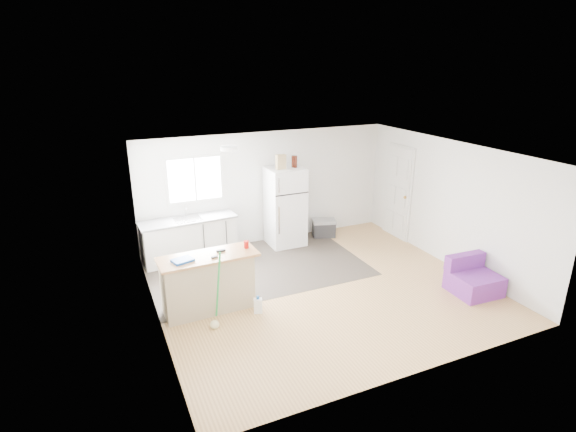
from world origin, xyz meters
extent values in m
cube|color=#AB7C47|center=(0.00, 0.00, -0.01)|extent=(5.50, 5.00, 0.01)
cube|color=white|center=(0.00, 0.00, 2.40)|extent=(5.50, 5.00, 0.01)
cube|color=white|center=(0.00, 2.50, 1.20)|extent=(5.50, 0.01, 2.40)
cube|color=white|center=(0.00, -2.50, 1.20)|extent=(5.50, 0.01, 2.40)
cube|color=white|center=(-2.75, 0.00, 1.20)|extent=(0.01, 5.00, 2.40)
cube|color=white|center=(2.75, 0.00, 1.20)|extent=(0.01, 5.00, 2.40)
cube|color=#352E28|center=(-0.73, 1.25, 0.00)|extent=(4.05, 2.50, 0.00)
cube|color=white|center=(-1.55, 2.49, 1.55)|extent=(1.18, 0.04, 0.98)
cube|color=white|center=(-1.55, 2.47, 1.55)|extent=(1.05, 0.01, 0.85)
cube|color=white|center=(-1.55, 2.46, 1.55)|extent=(0.03, 0.02, 0.85)
cube|color=white|center=(2.72, 1.55, 1.01)|extent=(0.05, 0.82, 2.03)
cube|color=white|center=(2.73, 1.55, 1.02)|extent=(0.03, 0.92, 2.10)
sphere|color=gold|center=(2.67, 1.23, 1.00)|extent=(0.07, 0.07, 0.07)
cylinder|color=white|center=(-1.20, 1.20, 2.36)|extent=(0.30, 0.30, 0.07)
cube|color=white|center=(-1.80, 2.21, 0.40)|extent=(1.87, 0.68, 0.81)
cube|color=gray|center=(-1.80, 2.21, 0.82)|extent=(1.92, 0.72, 0.04)
cube|color=silver|center=(-1.80, 2.18, 0.82)|extent=(0.53, 0.42, 0.05)
cube|color=tan|center=(-1.96, 0.11, 0.45)|extent=(1.41, 0.54, 0.90)
cube|color=tan|center=(-1.94, 0.11, 0.92)|extent=(1.55, 0.63, 0.04)
cube|color=white|center=(0.26, 2.13, 0.84)|extent=(0.75, 0.70, 1.68)
cube|color=black|center=(0.26, 1.78, 1.21)|extent=(0.74, 0.02, 0.02)
cube|color=silver|center=(-0.04, 1.78, 1.43)|extent=(0.03, 0.02, 0.30)
cube|color=silver|center=(-0.04, 1.78, 0.69)|extent=(0.03, 0.02, 0.59)
cube|color=#2A2A2C|center=(1.23, 2.17, 0.16)|extent=(0.57, 0.46, 0.33)
cube|color=gray|center=(1.23, 2.17, 0.36)|extent=(0.59, 0.49, 0.07)
cube|color=#772C91|center=(2.33, -1.20, 0.18)|extent=(0.79, 0.74, 0.35)
cube|color=#772C91|center=(2.33, -0.94, 0.48)|extent=(0.76, 0.22, 0.26)
cube|color=white|center=(-1.29, -0.30, 0.12)|extent=(0.15, 0.13, 0.24)
cylinder|color=blue|center=(-1.29, -0.30, 0.27)|extent=(0.06, 0.06, 0.05)
cylinder|color=green|center=(-1.92, -0.33, 0.63)|extent=(0.07, 0.32, 1.19)
sphere|color=beige|center=(-2.03, -0.45, 0.06)|extent=(0.14, 0.14, 0.14)
cylinder|color=red|center=(-1.30, 0.14, 1.00)|extent=(0.09, 0.09, 0.12)
cube|color=#1247B1|center=(-2.34, 0.05, 0.96)|extent=(0.35, 0.30, 0.04)
cube|color=black|center=(-1.71, 0.17, 0.96)|extent=(0.14, 0.05, 0.03)
cube|color=black|center=(-1.87, -0.02, 0.95)|extent=(0.11, 0.06, 0.03)
cube|color=tan|center=(0.13, 2.07, 1.83)|extent=(0.20, 0.11, 0.30)
cylinder|color=#3C130B|center=(0.46, 2.07, 1.81)|extent=(0.07, 0.07, 0.25)
cylinder|color=#3C130B|center=(0.43, 2.11, 1.81)|extent=(0.07, 0.07, 0.25)
camera|label=1|loc=(-3.39, -6.18, 3.79)|focal=28.00mm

